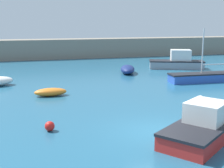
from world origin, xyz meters
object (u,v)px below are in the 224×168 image
Objects in this scene: rowboat_blue_near at (128,69)px; sailboat_short_mast at (201,77)px; motorboat_grey_hull at (178,62)px; dinghy_near_pier at (51,92)px; mooring_buoy_white at (200,99)px; mooring_buoy_red at (50,126)px; motorboat_with_cabin at (203,126)px.

sailboat_short_mast reaches higher than rowboat_blue_near.
motorboat_grey_hull is at bearing -99.67° from sailboat_short_mast.
rowboat_blue_near is 1.59× the size of dinghy_near_pier.
dinghy_near_pier reaches higher than mooring_buoy_white.
rowboat_blue_near is at bearing 59.29° from mooring_buoy_red.
motorboat_grey_hull reaches higher than dinghy_near_pier.
motorboat_with_cabin is at bearing 9.18° from rowboat_blue_near.
sailboat_short_mast is 13.37m from dinghy_near_pier.
sailboat_short_mast reaches higher than motorboat_with_cabin.
dinghy_near_pier is at bearing 154.36° from mooring_buoy_white.
mooring_buoy_white is at bearing 60.68° from sailboat_short_mast.
mooring_buoy_red is at bearing 68.03° from motorboat_grey_hull.
rowboat_blue_near is (-6.48, -1.64, -0.34)m from motorboat_grey_hull.
dinghy_near_pier is at bearing 9.87° from sailboat_short_mast.
motorboat_with_cabin is at bearing -120.01° from mooring_buoy_white.
dinghy_near_pier is (-13.25, -1.77, -0.13)m from sailboat_short_mast.
motorboat_with_cabin is 11.21× the size of mooring_buoy_white.
dinghy_near_pier is (-8.40, -7.81, -0.13)m from rowboat_blue_near.
mooring_buoy_red is at bearing 84.87° from dinghy_near_pier.
rowboat_blue_near reaches higher than mooring_buoy_white.
motorboat_grey_hull is 2.76× the size of dinghy_near_pier.
mooring_buoy_white is (-5.49, -13.96, -0.52)m from motorboat_grey_hull.
dinghy_near_pier is at bearing -96.13° from motorboat_with_cabin.
motorboat_with_cabin is 7.29m from mooring_buoy_red.
rowboat_blue_near reaches higher than mooring_buoy_red.
sailboat_short_mast is 7.37m from mooring_buoy_white.
mooring_buoy_white is at bearing 89.22° from motorboat_grey_hull.
sailboat_short_mast is 2.75× the size of dinghy_near_pier.
dinghy_near_pier is at bearing 85.16° from mooring_buoy_red.
mooring_buoy_red is (-15.50, -16.84, -0.51)m from motorboat_grey_hull.
mooring_buoy_red is (-6.67, 2.93, -0.35)m from motorboat_with_cabin.
motorboat_grey_hull is 1.20× the size of motorboat_with_cabin.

